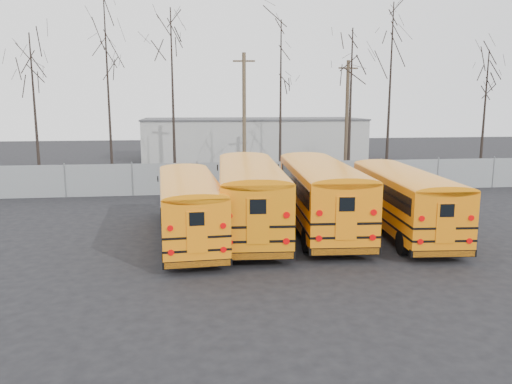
{
  "coord_description": "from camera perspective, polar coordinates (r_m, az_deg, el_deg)",
  "views": [
    {
      "loc": [
        -4.31,
        -19.22,
        5.69
      ],
      "look_at": [
        -1.38,
        3.44,
        1.6
      ],
      "focal_mm": 35.0,
      "sensor_mm": 36.0,
      "label": 1
    }
  ],
  "objects": [
    {
      "name": "tree_2",
      "position": [
        36.48,
        -16.53,
        10.97
      ],
      "size": [
        0.26,
        0.26,
        12.94
      ],
      "primitive_type": "cone",
      "color": "black",
      "rests_on": "ground"
    },
    {
      "name": "bus_d",
      "position": [
        22.84,
        16.37,
        -0.36
      ],
      "size": [
        3.15,
        10.43,
        2.88
      ],
      "rotation": [
        0.0,
        0.0,
        -0.08
      ],
      "color": "black",
      "rests_on": "ground"
    },
    {
      "name": "tree_4",
      "position": [
        34.86,
        2.82,
        9.98
      ],
      "size": [
        0.26,
        0.26,
        11.19
      ],
      "primitive_type": "cone",
      "color": "black",
      "rests_on": "ground"
    },
    {
      "name": "tree_6",
      "position": [
        39.6,
        15.04,
        10.97
      ],
      "size": [
        0.26,
        0.26,
        12.98
      ],
      "primitive_type": "cone",
      "color": "black",
      "rests_on": "ground"
    },
    {
      "name": "bus_b",
      "position": [
        21.98,
        -0.76,
        0.15
      ],
      "size": [
        3.27,
        11.57,
        3.2
      ],
      "rotation": [
        0.0,
        0.0,
        -0.06
      ],
      "color": "black",
      "rests_on": "ground"
    },
    {
      "name": "bus_a",
      "position": [
        20.86,
        -7.69,
        -1.11
      ],
      "size": [
        2.95,
        10.2,
        2.82
      ],
      "rotation": [
        0.0,
        0.0,
        0.06
      ],
      "color": "black",
      "rests_on": "ground"
    },
    {
      "name": "fence",
      "position": [
        31.86,
        0.5,
        1.69
      ],
      "size": [
        40.0,
        0.04,
        2.0
      ],
      "primitive_type": "cube",
      "color": "gray",
      "rests_on": "ground"
    },
    {
      "name": "utility_pole_left",
      "position": [
        38.67,
        -1.36,
        8.89
      ],
      "size": [
        1.68,
        0.32,
        9.42
      ],
      "rotation": [
        0.0,
        0.0,
        -0.12
      ],
      "color": "brown",
      "rests_on": "ground"
    },
    {
      "name": "tree_7",
      "position": [
        41.04,
        24.62,
        7.92
      ],
      "size": [
        0.26,
        0.26,
        9.48
      ],
      "primitive_type": "cone",
      "color": "black",
      "rests_on": "ground"
    },
    {
      "name": "tree_5",
      "position": [
        36.96,
        10.72,
        9.59
      ],
      "size": [
        0.26,
        0.26,
        10.87
      ],
      "primitive_type": "cone",
      "color": "black",
      "rests_on": "ground"
    },
    {
      "name": "tree_1",
      "position": [
        35.14,
        -23.93,
        8.16
      ],
      "size": [
        0.26,
        0.26,
        9.99
      ],
      "primitive_type": "cone",
      "color": "black",
      "rests_on": "ground"
    },
    {
      "name": "bus_c",
      "position": [
        22.64,
        7.3,
        0.3
      ],
      "size": [
        3.32,
        11.42,
        3.16
      ],
      "rotation": [
        0.0,
        0.0,
        -0.07
      ],
      "color": "black",
      "rests_on": "ground"
    },
    {
      "name": "ground",
      "position": [
        20.5,
        5.1,
        -6.01
      ],
      "size": [
        120.0,
        120.0,
        0.0
      ],
      "primitive_type": "plane",
      "color": "black",
      "rests_on": "ground"
    },
    {
      "name": "tree_3",
      "position": [
        36.17,
        -9.48,
        10.61
      ],
      "size": [
        0.26,
        0.26,
        12.12
      ],
      "primitive_type": "cone",
      "color": "black",
      "rests_on": "ground"
    },
    {
      "name": "distant_building",
      "position": [
        51.74,
        -0.34,
        6.07
      ],
      "size": [
        22.0,
        8.0,
        4.0
      ],
      "primitive_type": "cube",
      "color": "#9D9E99",
      "rests_on": "ground"
    },
    {
      "name": "utility_pole_right",
      "position": [
        39.5,
        10.32,
        8.35
      ],
      "size": [
        1.58,
        0.37,
        8.87
      ],
      "rotation": [
        0.0,
        0.0,
        0.16
      ],
      "color": "#473828",
      "rests_on": "ground"
    }
  ]
}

